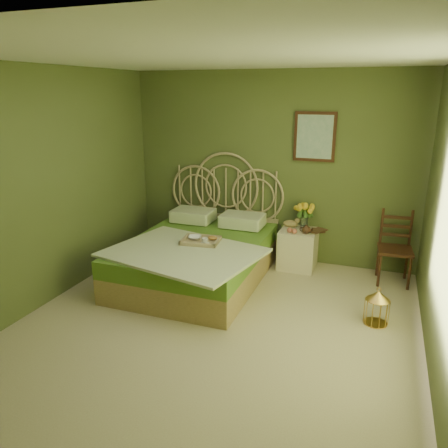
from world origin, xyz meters
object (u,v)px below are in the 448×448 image
at_px(bed, 199,254).
at_px(nightstand, 299,243).
at_px(chair, 396,243).
at_px(birdcage, 377,308).

height_order(bed, nightstand, bed).
bearing_deg(bed, chair, 18.34).
height_order(nightstand, chair, nightstand).
bearing_deg(birdcage, bed, 168.64).
relative_size(nightstand, birdcage, 2.61).
bearing_deg(chair, nightstand, 174.83).
bearing_deg(nightstand, chair, -0.89).
distance_m(nightstand, chair, 1.23).
xyz_separation_m(nightstand, birdcage, (1.06, -1.24, -0.17)).
bearing_deg(bed, nightstand, 35.12).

